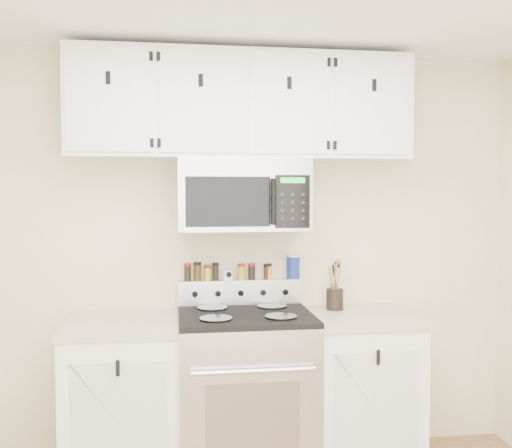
{
  "coord_description": "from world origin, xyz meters",
  "views": [
    {
      "loc": [
        -0.4,
        -1.79,
        1.63
      ],
      "look_at": [
        0.07,
        1.45,
        1.46
      ],
      "focal_mm": 40.0,
      "sensor_mm": 36.0,
      "label": 1
    }
  ],
  "objects": [
    {
      "name": "base_cabinet_right",
      "position": [
        0.69,
        1.45,
        0.46
      ],
      "size": [
        0.64,
        0.62,
        0.92
      ],
      "color": "white",
      "rests_on": "floor"
    },
    {
      "name": "spice_jar_2",
      "position": [
        -0.2,
        1.71,
        1.15
      ],
      "size": [
        0.04,
        0.04,
        0.09
      ],
      "color": "gold",
      "rests_on": "range"
    },
    {
      "name": "upper_cabinets",
      "position": [
        -0.0,
        1.58,
        2.15
      ],
      "size": [
        2.0,
        0.35,
        0.62
      ],
      "color": "white",
      "rests_on": "back_wall"
    },
    {
      "name": "spice_jar_1",
      "position": [
        -0.26,
        1.71,
        1.16
      ],
      "size": [
        0.05,
        0.05,
        0.11
      ],
      "color": "#42270F",
      "rests_on": "range"
    },
    {
      "name": "microwave",
      "position": [
        0.0,
        1.55,
        1.63
      ],
      "size": [
        0.76,
        0.44,
        0.42
      ],
      "color": "#9E9EA3",
      "rests_on": "back_wall"
    },
    {
      "name": "spice_jar_4",
      "position": [
        0.01,
        1.71,
        1.15
      ],
      "size": [
        0.05,
        0.05,
        0.1
      ],
      "color": "gold",
      "rests_on": "range"
    },
    {
      "name": "utensil_crock",
      "position": [
        0.58,
        1.59,
        1.0
      ],
      "size": [
        0.1,
        0.1,
        0.3
      ],
      "color": "black",
      "rests_on": "base_cabinet_right"
    },
    {
      "name": "range",
      "position": [
        0.0,
        1.43,
        0.49
      ],
      "size": [
        0.76,
        0.65,
        1.1
      ],
      "color": "#B7B7BA",
      "rests_on": "floor"
    },
    {
      "name": "spice_jar_7",
      "position": [
        0.18,
        1.71,
        1.15
      ],
      "size": [
        0.04,
        0.04,
        0.1
      ],
      "color": "gold",
      "rests_on": "range"
    },
    {
      "name": "spice_jar_0",
      "position": [
        -0.32,
        1.71,
        1.15
      ],
      "size": [
        0.04,
        0.04,
        0.11
      ],
      "color": "black",
      "rests_on": "range"
    },
    {
      "name": "salt_canister",
      "position": [
        0.34,
        1.71,
        1.18
      ],
      "size": [
        0.08,
        0.08,
        0.15
      ],
      "color": "navy",
      "rests_on": "range"
    },
    {
      "name": "base_cabinet_left",
      "position": [
        -0.69,
        1.45,
        0.46
      ],
      "size": [
        0.64,
        0.62,
        0.92
      ],
      "color": "white",
      "rests_on": "floor"
    },
    {
      "name": "spice_jar_5",
      "position": [
        0.07,
        1.71,
        1.15
      ],
      "size": [
        0.04,
        0.04,
        0.1
      ],
      "color": "black",
      "rests_on": "range"
    },
    {
      "name": "kitchen_timer",
      "position": [
        -0.07,
        1.71,
        1.13
      ],
      "size": [
        0.06,
        0.06,
        0.07
      ],
      "primitive_type": "cube",
      "rotation": [
        0.0,
        0.0,
        -0.2
      ],
      "color": "silver",
      "rests_on": "range"
    },
    {
      "name": "spice_jar_3",
      "position": [
        -0.15,
        1.71,
        1.15
      ],
      "size": [
        0.04,
        0.04,
        0.11
      ],
      "color": "black",
      "rests_on": "range"
    },
    {
      "name": "back_wall",
      "position": [
        0.0,
        1.75,
        1.25
      ],
      "size": [
        3.5,
        0.01,
        2.5
      ],
      "primitive_type": "cube",
      "color": "#C0B690",
      "rests_on": "floor"
    },
    {
      "name": "spice_jar_6",
      "position": [
        0.17,
        1.71,
        1.15
      ],
      "size": [
        0.04,
        0.04,
        0.09
      ],
      "color": "#381A0D",
      "rests_on": "range"
    }
  ]
}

